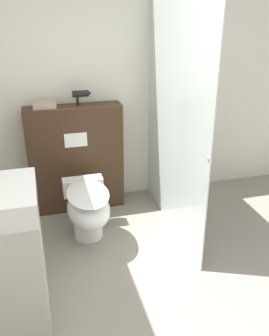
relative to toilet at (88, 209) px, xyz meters
name	(u,v)px	position (x,y,z in m)	size (l,w,h in m)	color
wall_back	(113,85)	(0.44, 0.84, 0.93)	(8.00, 0.06, 2.50)	silver
partition_panel	(76,159)	(-0.01, 0.63, 0.23)	(0.95, 0.22, 1.11)	#3D2819
shower_glass	(174,124)	(0.82, 0.05, 0.71)	(0.04, 1.50, 2.07)	silver
toilet	(88,209)	(0.00, 0.00, 0.00)	(0.38, 0.71, 0.52)	white
sink_vanity	(5,261)	(-0.65, -0.86, 0.20)	(0.48, 0.53, 1.18)	beige
hair_drier	(81,94)	(0.08, 0.65, 0.89)	(0.18, 0.06, 0.14)	black
folded_towel	(44,105)	(-0.28, 0.63, 0.82)	(0.22, 0.15, 0.06)	tan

